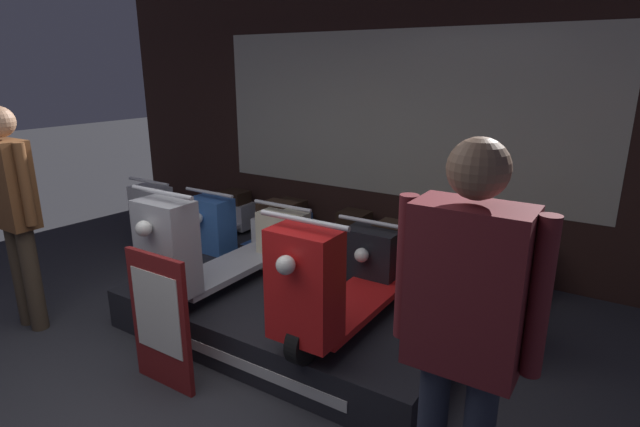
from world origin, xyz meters
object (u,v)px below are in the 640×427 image
at_px(scooter_backrow_2, 319,247).
at_px(scooter_display_left, 225,245).
at_px(scooter_backrow_3, 400,266).
at_px(scooter_backrow_0, 194,219).
at_px(price_sign_board, 160,321).
at_px(scooter_display_right, 352,277).
at_px(person_left_browsing, 13,205).
at_px(person_right_browsing, 465,318).
at_px(scooter_backrow_4, 500,288).
at_px(scooter_backrow_1, 251,232).

bearing_deg(scooter_backrow_2, scooter_display_left, -101.03).
bearing_deg(scooter_backrow_3, scooter_backrow_0, 180.00).
relative_size(scooter_display_left, price_sign_board, 1.82).
xyz_separation_m(scooter_display_right, person_left_browsing, (-2.44, -0.95, 0.37)).
bearing_deg(price_sign_board, person_right_browsing, -1.32).
xyz_separation_m(scooter_backrow_0, scooter_backrow_2, (1.73, 0.00, 0.00)).
bearing_deg(price_sign_board, scooter_backrow_4, 49.87).
distance_m(scooter_display_right, scooter_backrow_2, 1.48).
bearing_deg(scooter_backrow_4, scooter_display_right, -125.26).
bearing_deg(person_right_browsing, scooter_display_right, 137.65).
bearing_deg(scooter_backrow_3, person_right_browsing, -60.62).
bearing_deg(person_left_browsing, scooter_display_left, 36.83).
bearing_deg(scooter_backrow_1, person_right_browsing, -35.23).
distance_m(scooter_backrow_0, person_left_browsing, 2.15).
distance_m(scooter_backrow_1, scooter_backrow_3, 1.73).
height_order(scooter_backrow_4, person_left_browsing, person_left_browsing).
height_order(scooter_display_right, scooter_backrow_0, scooter_display_right).
bearing_deg(scooter_backrow_0, scooter_backrow_2, 0.00).
relative_size(scooter_backrow_1, scooter_backrow_4, 1.00).
distance_m(scooter_backrow_3, scooter_backrow_4, 0.86).
distance_m(scooter_backrow_2, person_right_browsing, 2.94).
bearing_deg(scooter_backrow_4, scooter_backrow_3, 180.00).
distance_m(scooter_display_left, person_left_browsing, 1.62).
relative_size(scooter_backrow_2, price_sign_board, 1.82).
bearing_deg(scooter_backrow_1, scooter_display_right, -30.52).
xyz_separation_m(scooter_display_right, scooter_backrow_2, (-0.96, 1.08, -0.32)).
bearing_deg(scooter_display_right, scooter_backrow_1, 149.48).
height_order(scooter_display_right, scooter_backrow_4, scooter_display_right).
bearing_deg(scooter_backrow_2, scooter_display_right, -48.17).
bearing_deg(scooter_display_left, price_sign_board, -73.42).
bearing_deg(scooter_backrow_4, scooter_backrow_1, 180.00).
relative_size(scooter_display_right, price_sign_board, 1.82).
bearing_deg(price_sign_board, scooter_backrow_2, 91.69).
bearing_deg(scooter_display_left, scooter_backrow_0, 144.60).
bearing_deg(scooter_backrow_2, scooter_backrow_1, 180.00).
distance_m(scooter_backrow_0, price_sign_board, 2.67).
height_order(person_left_browsing, price_sign_board, person_left_browsing).
relative_size(scooter_backrow_0, scooter_backrow_1, 1.00).
xyz_separation_m(scooter_display_right, scooter_backrow_0, (-2.69, 1.08, -0.32)).
xyz_separation_m(scooter_display_right, scooter_backrow_1, (-1.83, 1.08, -0.32)).
distance_m(scooter_backrow_1, person_left_browsing, 2.22).
height_order(scooter_backrow_4, price_sign_board, price_sign_board).
distance_m(scooter_display_left, scooter_backrow_2, 1.14).
height_order(scooter_backrow_0, scooter_backrow_4, same).
distance_m(scooter_display_right, scooter_backrow_3, 1.13).
xyz_separation_m(scooter_backrow_0, price_sign_board, (1.78, -1.98, 0.13)).
distance_m(scooter_backrow_0, scooter_backrow_3, 2.59).
relative_size(scooter_display_right, scooter_backrow_4, 1.00).
height_order(person_left_browsing, person_right_browsing, person_right_browsing).
distance_m(scooter_display_right, scooter_backrow_1, 2.14).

